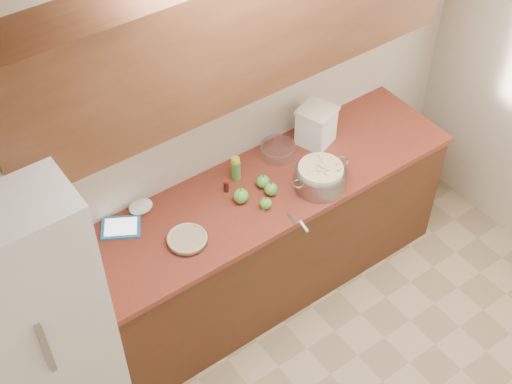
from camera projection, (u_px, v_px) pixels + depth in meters
room_shell at (454, 329)px, 3.04m from camera, size 3.60×3.60×3.60m
counter_run at (254, 244)px, 4.48m from camera, size 2.64×0.68×0.92m
upper_cabinets at (235, 28)px, 3.52m from camera, size 2.60×0.34×0.70m
fridge at (24, 319)px, 3.56m from camera, size 0.70×0.70×1.80m
pie at (187, 239)px, 3.88m from camera, size 0.23×0.23×0.04m
colander at (320, 177)px, 4.15m from camera, size 0.40×0.30×0.15m
flour_canister at (316, 125)px, 4.39m from camera, size 0.27×0.27×0.26m
tablet at (121, 227)px, 3.96m from camera, size 0.27×0.25×0.02m
paring_knife at (302, 225)px, 3.97m from camera, size 0.05×0.18×0.02m
lemon_bottle at (236, 169)px, 4.19m from camera, size 0.06×0.06×0.16m
cinnamon_shaker at (236, 172)px, 4.22m from camera, size 0.04×0.04×0.09m
vanilla_bottle at (226, 186)px, 4.14m from camera, size 0.03×0.03×0.08m
mixing_bowl at (277, 150)px, 4.36m from camera, size 0.22×0.22×0.08m
paper_towel at (141, 206)px, 4.04m from camera, size 0.18×0.16×0.06m
apple_left at (241, 196)px, 4.08m from camera, size 0.09×0.09×0.10m
apple_center at (263, 182)px, 4.17m from camera, size 0.08×0.08×0.09m
apple_front at (266, 203)px, 4.05m from camera, size 0.07×0.07×0.08m
apple_extra at (271, 189)px, 4.12m from camera, size 0.08×0.08×0.09m
peel_a at (271, 190)px, 4.17m from camera, size 0.03×0.03×0.00m
peel_b at (276, 194)px, 4.15m from camera, size 0.03×0.01×0.00m
peel_c at (303, 196)px, 4.14m from camera, size 0.04×0.05×0.00m
peel_d at (263, 208)px, 4.07m from camera, size 0.03×0.05×0.00m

